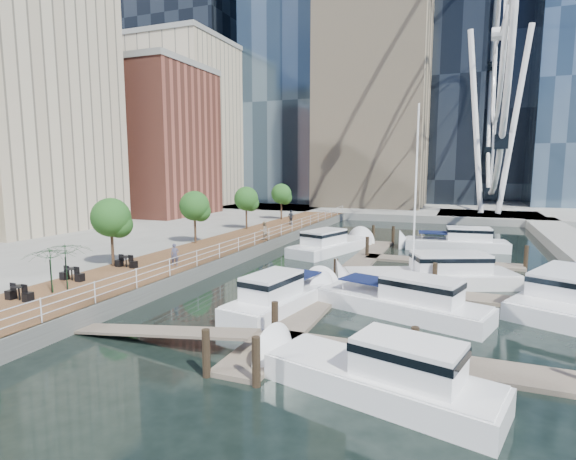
{
  "coord_description": "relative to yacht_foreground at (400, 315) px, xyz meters",
  "views": [
    {
      "loc": [
        10.4,
        -19.32,
        7.54
      ],
      "look_at": [
        -1.61,
        11.36,
        3.0
      ],
      "focal_mm": 28.0,
      "sensor_mm": 36.0,
      "label": 1
    }
  ],
  "objects": [
    {
      "name": "ground",
      "position": [
        -7.65,
        -3.76,
        0.0
      ],
      "size": [
        520.0,
        520.0,
        0.0
      ],
      "primitive_type": "plane",
      "color": "black",
      "rests_on": "ground"
    },
    {
      "name": "boardwalk",
      "position": [
        -16.65,
        11.24,
        0.5
      ],
      "size": [
        6.0,
        60.0,
        1.0
      ],
      "primitive_type": "cube",
      "color": "brown",
      "rests_on": "ground"
    },
    {
      "name": "seawall",
      "position": [
        -13.65,
        11.24,
        0.5
      ],
      "size": [
        0.25,
        60.0,
        1.0
      ],
      "primitive_type": "cube",
      "color": "#595954",
      "rests_on": "ground"
    },
    {
      "name": "land_inland",
      "position": [
        -43.65,
        11.24,
        0.5
      ],
      "size": [
        48.0,
        90.0,
        1.0
      ],
      "primitive_type": "cube",
      "color": "gray",
      "rests_on": "ground"
    },
    {
      "name": "land_far",
      "position": [
        -7.65,
        98.24,
        0.5
      ],
      "size": [
        200.0,
        114.0,
        1.0
      ],
      "primitive_type": "cube",
      "color": "gray",
      "rests_on": "ground"
    },
    {
      "name": "pier",
      "position": [
        6.35,
        48.24,
        0.5
      ],
      "size": [
        14.0,
        12.0,
        1.0
      ],
      "primitive_type": "cube",
      "color": "gray",
      "rests_on": "ground"
    },
    {
      "name": "railing",
      "position": [
        -13.75,
        11.24,
        1.52
      ],
      "size": [
        0.1,
        60.0,
        1.05
      ],
      "primitive_type": null,
      "color": "white",
      "rests_on": "boardwalk"
    },
    {
      "name": "floating_docks",
      "position": [
        0.32,
        6.22,
        0.49
      ],
      "size": [
        16.0,
        34.0,
        2.6
      ],
      "color": "#6D6051",
      "rests_on": "ground"
    },
    {
      "name": "midrise_condos",
      "position": [
        -41.22,
        23.06,
        13.42
      ],
      "size": [
        19.0,
        67.0,
        28.0
      ],
      "color": "#BCAD8E",
      "rests_on": "ground"
    },
    {
      "name": "ferris_wheel",
      "position": [
        6.35,
        48.24,
        25.92
      ],
      "size": [
        5.8,
        45.6,
        47.8
      ],
      "color": "white",
      "rests_on": "ground"
    },
    {
      "name": "street_trees",
      "position": [
        -19.05,
        10.24,
        4.29
      ],
      "size": [
        2.6,
        42.6,
        4.6
      ],
      "color": "#3F2B1C",
      "rests_on": "ground"
    },
    {
      "name": "cafe_tables",
      "position": [
        -18.05,
        -5.76,
        1.37
      ],
      "size": [
        2.5,
        13.7,
        0.74
      ],
      "color": "black",
      "rests_on": "ground"
    },
    {
      "name": "yacht_foreground",
      "position": [
        0.0,
        0.0,
        0.0
      ],
      "size": [
        10.08,
        5.46,
        2.15
      ],
      "primitive_type": null,
      "rotation": [
        0.0,
        0.0,
        1.26
      ],
      "color": "white",
      "rests_on": "ground"
    },
    {
      "name": "pedestrian_near",
      "position": [
        -15.22,
        1.84,
        1.75
      ],
      "size": [
        0.66,
        0.63,
        1.51
      ],
      "primitive_type": "imported",
      "rotation": [
        0.0,
        0.0,
        0.67
      ],
      "color": "#47465E",
      "rests_on": "boardwalk"
    },
    {
      "name": "pedestrian_mid",
      "position": [
        -14.15,
        14.02,
        1.87
      ],
      "size": [
        1.03,
        1.07,
        1.74
      ],
      "primitive_type": "imported",
      "rotation": [
        0.0,
        0.0,
        -2.18
      ],
      "color": "gray",
      "rests_on": "boardwalk"
    },
    {
      "name": "pedestrian_far",
      "position": [
        -15.92,
        25.59,
        1.87
      ],
      "size": [
        1.1,
        0.83,
        1.74
      ],
      "primitive_type": "imported",
      "rotation": [
        0.0,
        0.0,
        2.68
      ],
      "color": "#343841",
      "rests_on": "boardwalk"
    },
    {
      "name": "moored_yachts",
      "position": [
        0.66,
        7.01,
        0.0
      ],
      "size": [
        24.02,
        34.19,
        11.5
      ],
      "color": "silver",
      "rests_on": "ground"
    },
    {
      "name": "cafe_seating",
      "position": [
        -17.47,
        -8.05,
        2.24
      ],
      "size": [
        4.61,
        10.83,
        2.55
      ],
      "color": "#103B19",
      "rests_on": "ground"
    }
  ]
}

